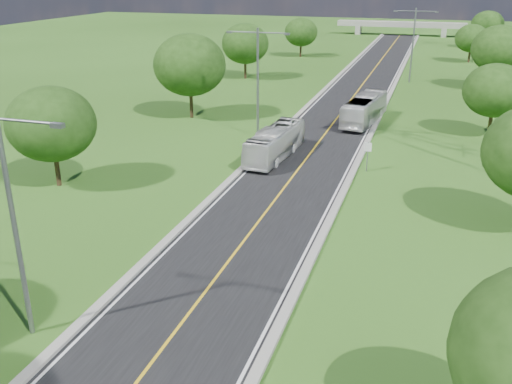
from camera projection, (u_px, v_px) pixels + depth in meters
The scene contains 19 objects.
ground at pixel (346, 107), 65.93m from camera, with size 260.00×260.00×0.00m, color #294D15.
road at pixel (354, 96), 71.25m from camera, with size 8.00×150.00×0.06m, color black.
curb_left at pixel (320, 94), 72.42m from camera, with size 0.50×150.00×0.22m, color gray.
curb_right at pixel (388, 98), 70.02m from camera, with size 0.50×150.00×0.22m, color gray.
speed_limit_sign at pixel (368, 152), 44.35m from camera, with size 0.55×0.09×2.40m.
overpass at pixel (401, 25), 136.05m from camera, with size 30.00×3.00×3.20m.
streetlight_near_left at pixel (11, 208), 22.86m from camera, with size 5.90×0.25×10.00m.
streetlight_mid_left at pixel (258, 74), 52.14m from camera, with size 5.90×0.25×10.00m.
streetlight_far_right at pixel (413, 39), 78.05m from camera, with size 5.90×0.25×10.00m.
tree_lb at pixel (51, 124), 40.35m from camera, with size 6.30×6.30×7.33m.
tree_lc at pixel (190, 65), 59.25m from camera, with size 7.56×7.56×8.79m.
tree_ld at pixel (245, 44), 81.34m from camera, with size 6.72×6.72×7.82m.
tree_le at pixel (301, 32), 102.16m from camera, with size 5.88×5.88×6.84m.
tree_rc at pixel (495, 90), 53.03m from camera, with size 5.88×5.88×6.84m.
tree_rd at pixel (500, 49), 73.42m from camera, with size 7.14×7.14×8.30m.
tree_re at pixel (472, 38), 95.88m from camera, with size 5.46×5.46×6.35m.
tree_rf at pixel (487, 25), 112.41m from camera, with size 6.30×6.30×7.33m.
bus_outbound at pixel (364, 109), 58.36m from camera, with size 2.38×10.15×2.83m, color silver.
bus_inbound at pixel (275, 143), 47.53m from camera, with size 2.20×9.39×2.62m, color silver.
Camera 1 is at (9.74, -5.09, 14.87)m, focal length 40.00 mm.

